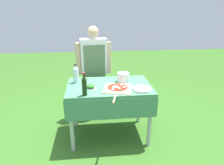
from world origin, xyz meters
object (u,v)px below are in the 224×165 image
prep_table (109,93)px  mixing_tub (123,77)px  person_cook (94,66)px  water_bottle (76,74)px  oil_bottle (84,87)px  herb_container (90,87)px  plate_stack (142,89)px  pizza_on_peel (117,88)px

prep_table → mixing_tub: mixing_tub is taller
person_cook → water_bottle: person_cook is taller
oil_bottle → herb_container: bearing=73.0°
plate_stack → herb_container: bearing=168.6°
water_bottle → plate_stack: size_ratio=1.13×
plate_stack → person_cook: bearing=125.4°
pizza_on_peel → herb_container: herb_container is taller
prep_table → oil_bottle: size_ratio=4.00×
prep_table → herb_container: 0.31m
oil_bottle → plate_stack: (0.74, 0.08, -0.10)m
person_cook → oil_bottle: 0.94m
prep_table → oil_bottle: oil_bottle is taller
water_bottle → plate_stack: 0.96m
prep_table → herb_container: herb_container is taller
water_bottle → mixing_tub: 0.68m
person_cook → oil_bottle: (-0.14, -0.93, 0.01)m
pizza_on_peel → oil_bottle: (-0.42, -0.14, 0.10)m
pizza_on_peel → herb_container: 0.37m
prep_table → pizza_on_peel: pizza_on_peel is taller
plate_stack → prep_table: bearing=151.8°
water_bottle → oil_bottle: bearing=-73.8°
mixing_tub → plate_stack: 0.40m
prep_table → person_cook: (-0.19, 0.63, 0.23)m
herb_container → mixing_tub: bearing=23.7°
pizza_on_peel → mixing_tub: mixing_tub is taller
prep_table → herb_container: size_ratio=6.43×
pizza_on_peel → mixing_tub: 0.31m
pizza_on_peel → oil_bottle: 0.46m
person_cook → water_bottle: 0.55m
person_cook → prep_table: bearing=100.7°
mixing_tub → herb_container: bearing=-156.3°
prep_table → pizza_on_peel: size_ratio=1.84×
person_cook → mixing_tub: person_cook is taller
oil_bottle → plate_stack: oil_bottle is taller
person_cook → pizza_on_peel: bearing=103.8°
prep_table → oil_bottle: (-0.33, -0.30, 0.24)m
pizza_on_peel → plate_stack: 0.32m
pizza_on_peel → water_bottle: 0.65m
prep_table → pizza_on_peel: 0.23m
prep_table → person_cook: person_cook is taller
water_bottle → herb_container: 0.33m
prep_table → pizza_on_peel: bearing=-58.4°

